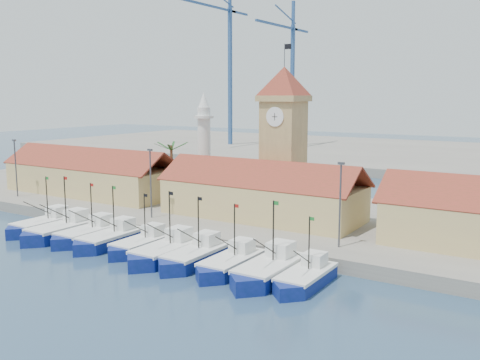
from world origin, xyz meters
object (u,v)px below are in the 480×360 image
Objects in this scene: boat_5 at (165,253)px; minaret at (204,144)px; boat_0 at (43,226)px; clock_tower at (283,135)px.

minaret is (-13.30, 25.63, 8.93)m from boat_5.
boat_0 is 21.12m from boat_5.
clock_tower reaches higher than boat_5.
boat_5 is (21.10, -0.94, 0.03)m from boat_0.
minaret is at bearing 117.42° from boat_5.
minaret reaches higher than boat_0.
boat_0 is 0.61× the size of minaret.
minaret reaches higher than boat_5.
clock_tower reaches higher than boat_0.
clock_tower is (22.80, 22.69, 11.19)m from boat_0.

